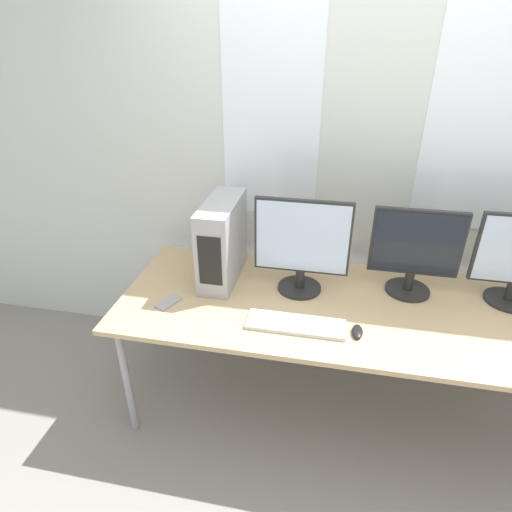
% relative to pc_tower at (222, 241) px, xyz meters
% --- Properties ---
extents(ground_plane, '(14.00, 14.00, 0.00)m').
position_rel_pc_tower_xyz_m(ground_plane, '(0.75, -0.61, -0.98)').
color(ground_plane, gray).
extents(wall_back, '(8.00, 0.07, 2.70)m').
position_rel_pc_tower_xyz_m(wall_back, '(0.75, 0.42, 0.38)').
color(wall_back, silver).
rests_on(wall_back, ground_plane).
extents(desk, '(2.47, 0.91, 0.75)m').
position_rel_pc_tower_xyz_m(desk, '(0.75, -0.16, -0.27)').
color(desk, tan).
rests_on(desk, ground_plane).
extents(pc_tower, '(0.17, 0.48, 0.46)m').
position_rel_pc_tower_xyz_m(pc_tower, '(0.00, 0.00, 0.00)').
color(pc_tower, '#9E9EA3').
rests_on(pc_tower, desk).
extents(monitor_main, '(0.50, 0.24, 0.52)m').
position_rel_pc_tower_xyz_m(monitor_main, '(0.45, -0.05, 0.05)').
color(monitor_main, black).
rests_on(monitor_main, desk).
extents(monitor_right_near, '(0.46, 0.24, 0.48)m').
position_rel_pc_tower_xyz_m(monitor_right_near, '(1.03, 0.04, 0.02)').
color(monitor_right_near, black).
rests_on(monitor_right_near, desk).
extents(keyboard, '(0.48, 0.15, 0.02)m').
position_rel_pc_tower_xyz_m(keyboard, '(0.46, -0.39, -0.22)').
color(keyboard, silver).
rests_on(keyboard, desk).
extents(mouse, '(0.05, 0.11, 0.03)m').
position_rel_pc_tower_xyz_m(mouse, '(0.76, -0.39, -0.22)').
color(mouse, black).
rests_on(mouse, desk).
extents(cell_phone, '(0.12, 0.16, 0.01)m').
position_rel_pc_tower_xyz_m(cell_phone, '(-0.21, -0.32, -0.23)').
color(cell_phone, '#99999E').
rests_on(cell_phone, desk).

